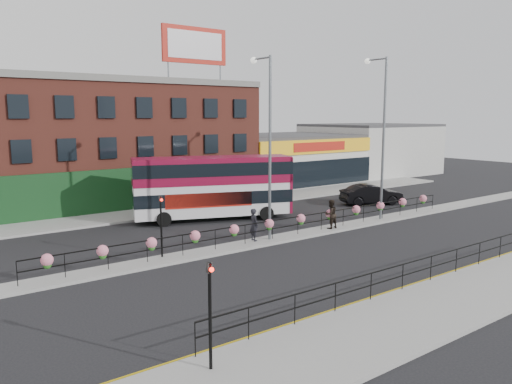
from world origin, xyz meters
TOP-DOWN VIEW (x-y plane):
  - ground at (0.00, 0.00)m, footprint 120.00×120.00m
  - south_pavement at (0.00, -12.00)m, footprint 60.00×4.00m
  - north_pavement at (0.00, 12.00)m, footprint 60.00×4.00m
  - median at (0.00, 0.00)m, footprint 60.00×1.60m
  - yellow_line_inner at (0.00, -9.70)m, footprint 60.00×0.10m
  - yellow_line_outer at (0.00, -9.88)m, footprint 60.00×0.10m
  - brick_building at (-4.00, 19.96)m, footprint 25.00×12.21m
  - supermarket at (16.00, 19.90)m, footprint 15.00×12.25m
  - warehouse_east at (30.75, 20.00)m, footprint 14.50×12.00m
  - billboard at (2.50, 14.99)m, footprint 6.00×0.29m
  - median_railing at (-0.00, 0.00)m, footprint 30.04×0.56m
  - south_railing at (-2.00, -10.10)m, footprint 20.04×0.05m
  - double_decker_bus at (-0.56, 7.32)m, footprint 11.37×6.32m
  - car at (13.34, 4.72)m, footprint 5.60×6.48m
  - pedestrian_a at (-2.15, 0.29)m, footprint 0.80×0.62m
  - pedestrian_b at (3.72, -0.11)m, footprint 0.96×0.77m
  - lamp_column_west at (-1.20, 0.29)m, footprint 0.38×1.87m
  - lamp_column_east at (8.71, 0.21)m, footprint 0.40×1.97m
  - traffic_light_south at (-12.00, -11.01)m, footprint 0.15×0.28m
  - traffic_light_median at (-8.00, 0.39)m, footprint 0.15×0.28m

SIDE VIEW (x-z plane):
  - ground at x=0.00m, z-range 0.00..0.00m
  - yellow_line_inner at x=0.00m, z-range 0.00..0.01m
  - yellow_line_outer at x=0.00m, z-range 0.00..0.01m
  - south_pavement at x=0.00m, z-range 0.00..0.15m
  - north_pavement at x=0.00m, z-range 0.00..0.15m
  - median at x=0.00m, z-range 0.00..0.15m
  - car at x=13.34m, z-range 0.00..1.70m
  - south_railing at x=-2.00m, z-range 0.40..1.52m
  - median_railing at x=0.00m, z-range 0.43..1.66m
  - pedestrian_b at x=3.72m, z-range 0.15..2.04m
  - pedestrian_a at x=-2.15m, z-range 0.15..2.06m
  - traffic_light_south at x=-12.00m, z-range 0.64..4.29m
  - traffic_light_median at x=-8.00m, z-range 0.64..4.29m
  - supermarket at x=16.00m, z-range 0.00..5.30m
  - double_decker_bus at x=-0.56m, z-range 0.52..5.03m
  - warehouse_east at x=30.75m, z-range 0.00..6.30m
  - brick_building at x=-4.00m, z-range -0.02..10.28m
  - lamp_column_west at x=-1.20m, z-range 1.14..11.79m
  - lamp_column_east at x=8.71m, z-range 1.19..12.41m
  - billboard at x=2.50m, z-range 10.98..15.38m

